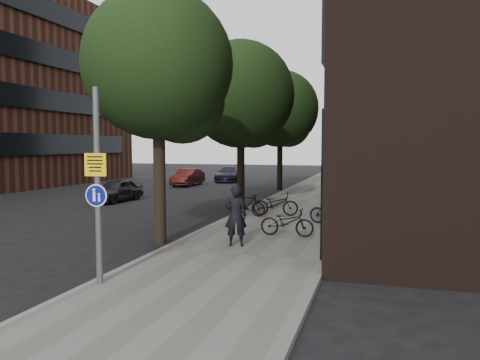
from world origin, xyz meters
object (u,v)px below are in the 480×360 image
at_px(parked_bike_facade_near, 287,222).
at_px(pedestrian, 236,216).
at_px(signpost, 98,185).
at_px(parked_car_near, 117,190).

bearing_deg(parked_bike_facade_near, pedestrian, 150.44).
relative_size(signpost, pedestrian, 2.33).
distance_m(pedestrian, parked_car_near, 13.00).
bearing_deg(pedestrian, parked_bike_facade_near, -138.96).
distance_m(parked_bike_facade_near, parked_car_near, 12.69).
height_order(pedestrian, parked_car_near, pedestrian).
relative_size(pedestrian, parked_bike_facade_near, 1.02).
relative_size(signpost, parked_bike_facade_near, 2.38).
bearing_deg(signpost, parked_bike_facade_near, 59.12).
bearing_deg(signpost, pedestrian, 62.27).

